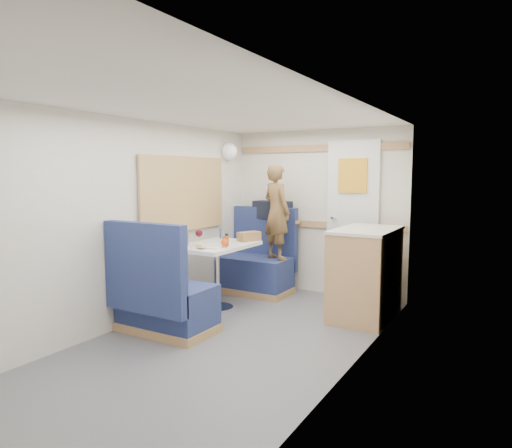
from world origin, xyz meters
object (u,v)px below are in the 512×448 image
Objects in this scene: tray at (212,246)px; tumbler_mid at (223,234)px; duffel_bag at (272,210)px; cheese_block at (201,246)px; dome_light at (229,151)px; bread_loaf at (249,236)px; beer_glass at (226,241)px; tumbler_left at (185,240)px; bench_near at (162,301)px; pepper_grinder at (227,238)px; galley_counter at (365,272)px; orange_fruit at (224,242)px; dinette_table at (216,258)px; wine_glass at (199,234)px; bench_far at (257,268)px; person at (277,212)px.

tray is 0.61m from tumbler_mid.
duffel_bag is 5.26× the size of cheese_block.
dome_light is 0.81× the size of bread_loaf.
tumbler_left is at bearing -155.49° from beer_glass.
tumbler_left is (-0.22, 0.62, 0.48)m from bench_near.
dome_light is at bearing 121.15° from pepper_grinder.
bench_near is 11.65× the size of cheese_block.
tumbler_mid reaches higher than bread_loaf.
galley_counter reaches higher than tumbler_mid.
galley_counter is at bearing 25.16° from tumbler_left.
galley_counter is 1.90m from tumbler_left.
orange_fruit is at bearing -76.16° from duffel_bag.
bread_loaf is (0.11, 0.56, 0.04)m from tray.
tray reaches higher than dinette_table.
bench_near reaches higher than bread_loaf.
beer_glass is at bearing -58.68° from dome_light.
dinette_table is 7.93× the size of tumbler_mid.
tumbler_mid is (-1.64, -0.17, 0.31)m from galley_counter.
beer_glass is at bearing -78.01° from duffel_bag.
cheese_block is at bearing -109.85° from beer_glass.
wine_glass is at bearing 27.88° from tumbler_left.
dinette_table is 1.94× the size of duffel_bag.
beer_glass is at bearing 22.78° from wine_glass.
galley_counter is at bearing 20.54° from dinette_table.
bread_loaf is (0.02, 0.44, -0.00)m from beer_glass.
wine_glass is at bearing -118.37° from dinette_table.
tumbler_mid is at bearing -173.92° from galley_counter.
dome_light is (-0.39, 0.85, 1.18)m from dinette_table.
tumbler_left is at bearing -123.52° from bread_loaf.
beer_glass is (0.10, 0.29, 0.02)m from cheese_block.
bench_near reaches higher than galley_counter.
bench_near is at bearing -81.96° from tumbler_mid.
bench_near reaches higher than beer_glass.
person reaches higher than bench_far.
dinette_table is at bearing 158.43° from beer_glass.
dome_light reaches higher than galley_counter.
person reaches higher than duffel_bag.
duffel_bag is at bearing 82.22° from wine_glass.
tray is 2.64× the size of tumbler_left.
bench_far is 1.51m from galley_counter.
dome_light reaches higher than tray.
pepper_grinder is at bearing 98.15° from tray.
bench_near is at bearing -101.85° from beer_glass.
dome_light is at bearing 121.32° from beer_glass.
tumbler_left is at bearing -94.58° from tumbler_mid.
wine_glass is (-0.16, 0.18, 0.09)m from cheese_block.
person is (-1.18, 0.28, 0.55)m from galley_counter.
pepper_grinder reaches higher than tray.
beer_glass is (0.56, -0.92, -0.98)m from dome_light.
bench_far is 1.73m from bench_near.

